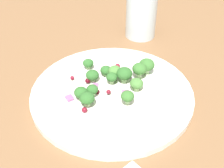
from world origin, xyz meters
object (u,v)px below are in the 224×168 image
(broccoli_floret_1, at_px, (139,69))
(broccoli_floret_2, at_px, (128,96))
(plate, at_px, (112,92))
(water_glass, at_px, (141,15))
(broccoli_floret_0, at_px, (92,90))

(broccoli_floret_1, height_order, broccoli_floret_2, broccoli_floret_1)
(plate, relative_size, broccoli_floret_2, 12.75)
(broccoli_floret_1, bearing_deg, water_glass, -2.57)
(broccoli_floret_0, xyz_separation_m, water_glass, (0.24, -0.09, 0.02))
(broccoli_floret_1, xyz_separation_m, water_glass, (0.19, -0.01, 0.02))
(broccoli_floret_0, xyz_separation_m, broccoli_floret_1, (0.05, -0.08, 0.01))
(plate, relative_size, broccoli_floret_0, 14.02)
(plate, bearing_deg, broccoli_floret_2, -144.83)
(broccoli_floret_1, distance_m, water_glass, 0.19)
(broccoli_floret_0, bearing_deg, broccoli_floret_2, -108.49)
(plate, relative_size, water_glass, 2.82)
(water_glass, bearing_deg, broccoli_floret_1, 177.43)
(plate, bearing_deg, broccoli_floret_0, 119.45)
(plate, bearing_deg, broccoli_floret_1, -53.06)
(broccoli_floret_0, bearing_deg, plate, -60.55)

